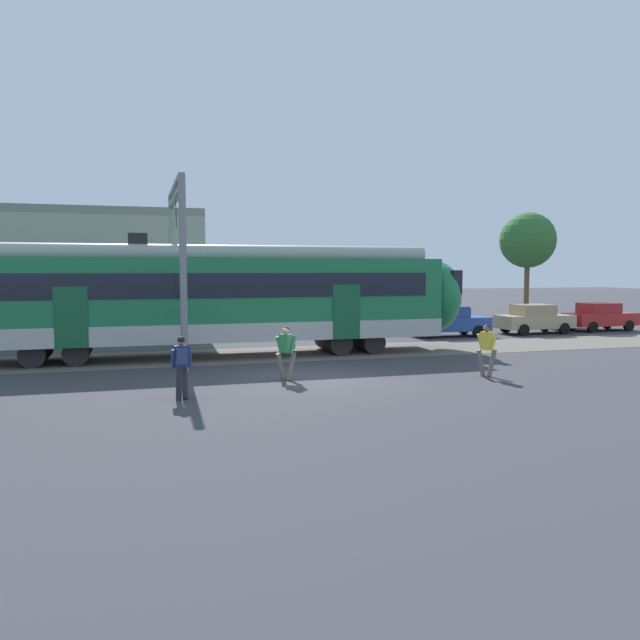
# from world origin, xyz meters

# --- Properties ---
(ground_plane) EXTENTS (160.00, 160.00, 0.00)m
(ground_plane) POSITION_xyz_m (0.00, 0.00, 0.00)
(ground_plane) COLOR #38383D
(pedestrian_navy) EXTENTS (0.53, 0.64, 1.67)m
(pedestrian_navy) POSITION_xyz_m (-4.03, -2.11, 0.99)
(pedestrian_navy) COLOR #28282D
(pedestrian_navy) RESTS_ON ground
(pedestrian_green) EXTENTS (0.71, 0.50, 1.67)m
(pedestrian_green) POSITION_xyz_m (-0.76, -0.09, 0.99)
(pedestrian_green) COLOR #6B6051
(pedestrian_green) RESTS_ON ground
(pedestrian_yellow) EXTENTS (0.68, 0.54, 1.67)m
(pedestrian_yellow) POSITION_xyz_m (5.45, -1.21, 0.96)
(pedestrian_yellow) COLOR #6B6051
(pedestrian_yellow) RESTS_ON ground
(parked_car_blue) EXTENTS (4.06, 1.87, 1.54)m
(parked_car_blue) POSITION_xyz_m (9.96, 9.77, 0.78)
(parked_car_blue) COLOR #284799
(parked_car_blue) RESTS_ON ground
(parked_car_tan) EXTENTS (4.03, 1.82, 1.54)m
(parked_car_tan) POSITION_xyz_m (15.00, 9.76, 0.78)
(parked_car_tan) COLOR tan
(parked_car_tan) RESTS_ON ground
(parked_car_red) EXTENTS (4.08, 1.91, 1.54)m
(parked_car_red) POSITION_xyz_m (19.45, 10.10, 0.78)
(parked_car_red) COLOR #B22323
(parked_car_red) RESTS_ON ground
(catenary_gantry) EXTENTS (0.24, 6.64, 6.53)m
(catenary_gantry) POSITION_xyz_m (-3.62, 5.73, 4.31)
(catenary_gantry) COLOR gray
(catenary_gantry) RESTS_ON ground
(street_tree_right) EXTENTS (3.50, 3.50, 6.97)m
(street_tree_right) POSITION_xyz_m (18.68, 15.82, 5.19)
(street_tree_right) COLOR brown
(street_tree_right) RESTS_ON ground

